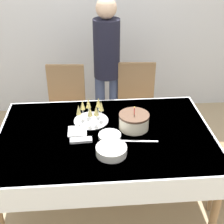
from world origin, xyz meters
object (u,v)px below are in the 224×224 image
object	(u,v)px
dining_chair_far_right	(136,103)
person_standing	(107,60)
plate_stack_main	(111,151)
birthday_cake	(134,121)
plate_stack_dessert	(110,136)
champagne_tray	(91,111)
dining_chair_far_left	(66,106)

from	to	relation	value
dining_chair_far_right	person_standing	distance (m)	0.57
dining_chair_far_right	plate_stack_main	size ratio (longest dim) A/B	4.23
dining_chair_far_right	birthday_cake	xyz separation A→B (m)	(-0.15, -0.83, 0.29)
birthday_cake	plate_stack_main	bearing A→B (deg)	-122.26
plate_stack_main	plate_stack_dessert	xyz separation A→B (m)	(0.00, 0.21, -0.02)
birthday_cake	champagne_tray	bearing A→B (deg)	158.11
birthday_cake	plate_stack_main	distance (m)	0.40
person_standing	dining_chair_far_left	bearing A→B (deg)	-157.98
plate_stack_main	dining_chair_far_right	bearing A→B (deg)	72.66
plate_stack_main	plate_stack_dessert	size ratio (longest dim) A/B	1.27
dining_chair_far_left	person_standing	size ratio (longest dim) A/B	0.59
dining_chair_far_left	champagne_tray	distance (m)	0.80
dining_chair_far_left	plate_stack_main	bearing A→B (deg)	-71.00
dining_chair_far_left	person_standing	bearing A→B (deg)	22.02
dining_chair_far_right	birthday_cake	distance (m)	0.89
champagne_tray	plate_stack_main	distance (m)	0.50
dining_chair_far_right	champagne_tray	distance (m)	0.91
birthday_cake	champagne_tray	xyz separation A→B (m)	(-0.35, 0.14, 0.03)
dining_chair_far_left	plate_stack_main	world-z (taller)	dining_chair_far_left
champagne_tray	person_standing	world-z (taller)	person_standing
dining_chair_far_left	champagne_tray	size ratio (longest dim) A/B	3.25
champagne_tray	person_standing	size ratio (longest dim) A/B	0.18
dining_chair_far_right	champagne_tray	size ratio (longest dim) A/B	3.25
dining_chair_far_right	plate_stack_main	world-z (taller)	dining_chair_far_right
dining_chair_far_left	dining_chair_far_right	size ratio (longest dim) A/B	1.00
dining_chair_far_left	plate_stack_dessert	distance (m)	1.06
dining_chair_far_right	person_standing	bearing A→B (deg)	149.19
champagne_tray	dining_chair_far_right	bearing A→B (deg)	54.04
plate_stack_main	champagne_tray	bearing A→B (deg)	106.12
dining_chair_far_left	plate_stack_dessert	world-z (taller)	dining_chair_far_left
dining_chair_far_left	champagne_tray	bearing A→B (deg)	-69.08
person_standing	dining_chair_far_right	bearing A→B (deg)	-30.81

